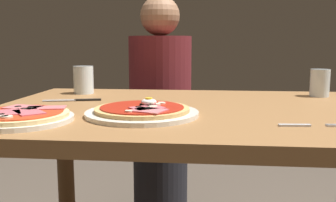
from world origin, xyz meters
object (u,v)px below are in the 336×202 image
Objects in this scene: fork at (307,125)px; knife at (76,100)px; dining_table at (201,142)px; diner_person at (160,117)px; water_glass_far at (320,85)px; pizza_foreground at (142,111)px; pizza_across_left at (20,117)px; water_glass_near at (84,81)px.

knife is (-0.68, 0.33, 0.00)m from fork.
fork reaches higher than dining_table.
fork is at bearing 114.99° from diner_person.
diner_person reaches higher than water_glass_far.
pizza_across_left is at bearing -160.22° from pizza_foreground.
fork is (0.25, -0.24, 0.11)m from dining_table.
water_glass_near is at bearing 125.46° from pizza_foreground.
water_glass_near reaches higher than pizza_across_left.
fork is (-0.18, -0.53, -0.04)m from water_glass_far.
pizza_across_left is at bearing -150.86° from dining_table.
pizza_across_left is 0.23× the size of diner_person.
knife is (0.03, 0.34, -0.01)m from pizza_across_left.
knife is (-0.43, 0.09, 0.11)m from dining_table.
pizza_across_left is 0.54m from water_glass_near.
water_glass_near reaches higher than fork.
knife is at bearing 168.04° from dining_table.
knife is at bearing 85.44° from pizza_across_left.
dining_table is 6.65× the size of knife.
water_glass_far reaches higher than knife.
pizza_foreground is (-0.16, -0.15, 0.12)m from dining_table.
pizza_across_left is 1.07m from diner_person.
knife is at bearing 154.03° from fork.
diner_person reaches higher than pizza_foreground.
pizza_across_left is at bearing -178.96° from fork.
diner_person reaches higher than knife.
water_glass_near is 0.60m from diner_person.
pizza_foreground is 0.42m from fork.
pizza_foreground is 2.88× the size of water_glass_near.
diner_person is at bearing 63.91° from water_glass_near.
water_glass_near is at bearing -179.60° from water_glass_far.
fork is 0.76m from knife.
fork is at bearing -25.97° from knife.
water_glass_far is at bearing 33.54° from dining_table.
pizza_foreground is at bearing -41.48° from knife.
pizza_across_left reaches higher than knife.
fork is at bearing -36.05° from water_glass_near.
pizza_foreground is 0.31m from pizza_across_left.
fork is at bearing -108.81° from water_glass_far.
knife is (0.04, -0.19, -0.04)m from water_glass_near.
water_glass_far is 0.56m from fork.
dining_table is at bearing -11.96° from knife.
water_glass_far reaches higher than pizza_across_left.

